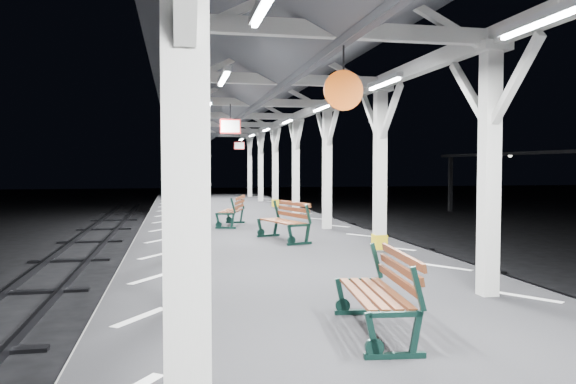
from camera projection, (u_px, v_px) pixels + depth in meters
name	position (u px, v px, depth m)	size (l,w,h in m)	color
ground	(306.00, 334.00, 9.05)	(120.00, 120.00, 0.00)	black
platform	(306.00, 304.00, 9.02)	(6.00, 50.00, 1.00)	black
hazard_stripes_left	(149.00, 279.00, 8.51)	(1.00, 48.00, 0.01)	silver
hazard_stripes_right	(447.00, 267.00, 9.48)	(1.00, 48.00, 0.01)	silver
canopy	(307.00, 48.00, 8.81)	(5.40, 49.00, 4.65)	silver
bench_near	(383.00, 290.00, 5.73)	(0.74, 1.61, 0.84)	black
bench_mid	(287.00, 220.00, 12.89)	(1.02, 1.74, 0.89)	black
bench_far	(234.00, 210.00, 15.97)	(0.99, 1.67, 0.85)	black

